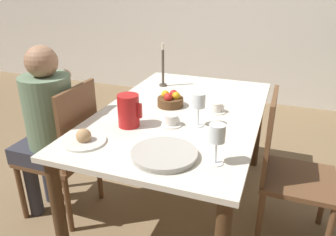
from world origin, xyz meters
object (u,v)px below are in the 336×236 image
wine_glass_water (199,102)px  serving_tray (164,154)px  teacup_across (216,108)px  fruit_bowl (171,100)px  person_seated (47,121)px  red_pitcher (128,110)px  bread_plate (84,139)px  wine_glass_juice (217,135)px  chair_opposite (287,168)px  candlestick_tall (163,70)px  chair_person_side (66,149)px  teacup_near_person (172,121)px

wine_glass_water → serving_tray: wine_glass_water is taller
wine_glass_water → teacup_across: wine_glass_water is taller
wine_glass_water → fruit_bowl: size_ratio=1.14×
person_seated → wine_glass_water: bearing=-79.0°
red_pitcher → fruit_bowl: bearing=72.8°
bread_plate → serving_tray: bearing=0.3°
wine_glass_juice → bread_plate: size_ratio=0.87×
person_seated → wine_glass_water: person_seated is taller
fruit_bowl → chair_opposite: bearing=-8.9°
person_seated → teacup_across: 1.07m
wine_glass_juice → fruit_bowl: bearing=125.6°
wine_glass_water → serving_tray: bearing=-97.6°
red_pitcher → teacup_across: size_ratio=1.49×
fruit_bowl → person_seated: bearing=-148.2°
wine_glass_juice → candlestick_tall: candlestick_tall is taller
chair_person_side → teacup_across: 1.01m
red_pitcher → wine_glass_water: wine_glass_water is taller
chair_person_side → wine_glass_water: same height
teacup_across → person_seated: bearing=-157.0°
person_seated → bread_plate: bearing=-117.9°
candlestick_tall → chair_opposite: bearing=-27.6°
chair_person_side → chair_opposite: 1.38m
wine_glass_juice → teacup_near_person: bearing=135.1°
wine_glass_juice → fruit_bowl: wine_glass_juice is taller
person_seated → serving_tray: bearing=-104.5°
wine_glass_water → wine_glass_juice: (0.19, -0.38, -0.00)m
teacup_across → serving_tray: 0.65m
bread_plate → red_pitcher: bearing=64.6°
red_pitcher → fruit_bowl: 0.40m
wine_glass_juice → serving_tray: (-0.24, -0.03, -0.13)m
chair_person_side → serving_tray: chair_person_side is taller
person_seated → candlestick_tall: person_seated is taller
serving_tray → person_seated: bearing=165.5°
teacup_across → bread_plate: (-0.55, -0.65, -0.01)m
bread_plate → fruit_bowl: 0.69m
chair_opposite → candlestick_tall: size_ratio=2.75×
person_seated → serving_tray: (0.88, -0.23, 0.06)m
chair_person_side → candlestick_tall: candlestick_tall is taller
chair_person_side → chair_opposite: bearing=-79.1°
chair_opposite → bread_plate: (-1.02, -0.53, 0.26)m
chair_person_side → wine_glass_juice: same height
teacup_across → serving_tray: (-0.11, -0.65, -0.01)m
person_seated → wine_glass_juice: person_seated is taller
chair_opposite → serving_tray: chair_opposite is taller
wine_glass_water → bread_plate: size_ratio=0.86×
chair_person_side → candlestick_tall: (0.38, 0.77, 0.38)m
person_seated → wine_glass_water: 0.97m
wine_glass_water → fruit_bowl: (-0.25, 0.24, -0.10)m
candlestick_tall → person_seated: bearing=-120.4°
wine_glass_juice → candlestick_tall: 1.19m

